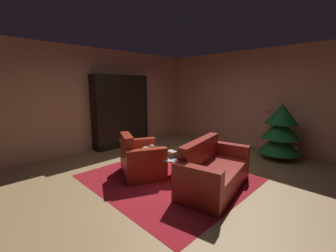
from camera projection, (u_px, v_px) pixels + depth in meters
The scene contains 11 objects.
ground_plane at pixel (178, 177), 4.21m from camera, with size 7.53×7.53×0.00m, color #95754B.
wall_back at pixel (252, 99), 6.16m from camera, with size 5.95×0.06×2.75m, color tan.
wall_left at pixel (100, 100), 6.00m from camera, with size 0.06×6.40×2.75m, color tan.
area_rug at pixel (168, 178), 4.17m from camera, with size 2.85×2.58×0.01m, color maroon.
bookshelf_unit at pixel (124, 111), 6.30m from camera, with size 0.37×1.68×2.06m.
armchair_red at pixel (141, 160), 4.28m from camera, with size 1.18×1.09×0.84m.
couch_red at pixel (213, 172), 3.74m from camera, with size 1.08×1.77×0.83m.
coffee_table at pixel (172, 158), 4.19m from camera, with size 0.63×0.63×0.41m.
book_stack_on_table at pixel (172, 154), 4.15m from camera, with size 0.23×0.18×0.11m.
bottle_on_table at pixel (178, 153), 4.05m from camera, with size 0.07×0.07×0.25m.
decorated_tree at pixel (280, 131), 5.14m from camera, with size 0.93×0.93×1.34m.
Camera 1 is at (2.65, -2.94, 1.77)m, focal length 22.93 mm.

